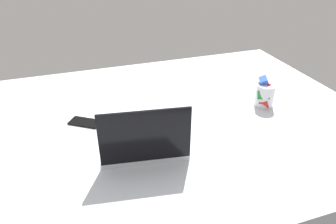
# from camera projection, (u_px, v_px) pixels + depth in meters

# --- Properties ---
(bed_mattress) EXTENTS (1.80, 1.40, 0.18)m
(bed_mattress) POSITION_uv_depth(u_px,v_px,m) (177.00, 132.00, 1.52)
(bed_mattress) COLOR #B7BCC6
(bed_mattress) RESTS_ON ground
(laptop) EXTENTS (0.36, 0.28, 0.23)m
(laptop) POSITION_uv_depth(u_px,v_px,m) (144.00, 142.00, 1.22)
(laptop) COLOR #B7BABC
(laptop) RESTS_ON bed_mattress
(snack_cup) EXTENTS (0.10, 0.10, 0.15)m
(snack_cup) POSITION_uv_depth(u_px,v_px,m) (265.00, 94.00, 1.54)
(snack_cup) COLOR silver
(snack_cup) RESTS_ON bed_mattress
(cell_phone) EXTENTS (0.15, 0.13, 0.01)m
(cell_phone) POSITION_uv_depth(u_px,v_px,m) (85.00, 122.00, 1.42)
(cell_phone) COLOR black
(cell_phone) RESTS_ON bed_mattress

